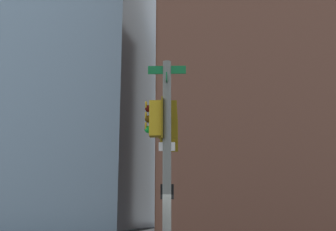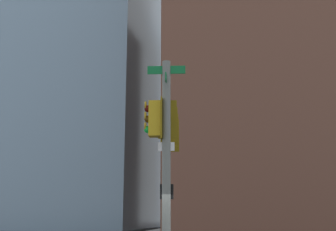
# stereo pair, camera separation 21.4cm
# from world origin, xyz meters

# --- Properties ---
(signal_pole_assembly) EXTENTS (4.36, 1.35, 6.27)m
(signal_pole_assembly) POSITION_xyz_m (-1.29, -0.57, 4.27)
(signal_pole_assembly) COLOR slate
(signal_pole_assembly) RESTS_ON ground_plane
(building_brick_nearside) EXTENTS (24.21, 19.22, 50.78)m
(building_brick_nearside) POSITION_xyz_m (-37.30, 3.26, 25.39)
(building_brick_nearside) COLOR brown
(building_brick_nearside) RESTS_ON ground_plane
(building_brick_midblock) EXTENTS (22.03, 14.10, 38.99)m
(building_brick_midblock) POSITION_xyz_m (-40.03, 0.64, 19.49)
(building_brick_midblock) COLOR brown
(building_brick_midblock) RESTS_ON ground_plane
(building_glass_tower) EXTENTS (31.22, 24.90, 70.69)m
(building_glass_tower) POSITION_xyz_m (-53.43, -26.38, 35.35)
(building_glass_tower) COLOR #7A99B2
(building_glass_tower) RESTS_ON ground_plane
(building_brick_farside) EXTENTS (18.11, 16.30, 32.12)m
(building_brick_farside) POSITION_xyz_m (-49.29, -1.80, 16.06)
(building_brick_farside) COLOR brown
(building_brick_farside) RESTS_ON ground_plane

